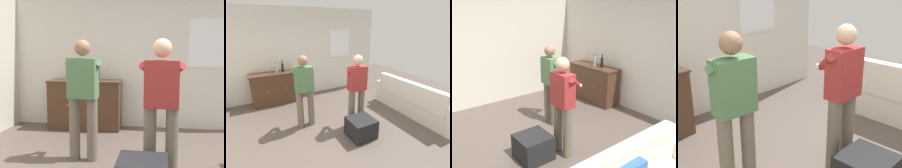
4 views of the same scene
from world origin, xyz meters
The scene contains 9 objects.
ground centered at (0.00, 0.00, 0.00)m, with size 10.40×10.40×0.00m, color brown.
wall_back_with_window centered at (0.03, 2.66, 1.41)m, with size 5.20×0.15×2.80m.
couch centered at (1.94, -0.13, 0.34)m, with size 0.57×2.39×0.92m.
sideboard_cabinet centered at (-1.11, 2.30, 0.47)m, with size 1.41×0.49×0.94m.
bottle_wine_green centered at (-1.05, 2.26, 1.07)m, with size 0.08×0.08×0.29m.
bottle_liquor_amber centered at (-0.86, 2.32, 1.08)m, with size 0.07×0.07×0.34m.
ottoman centered at (0.16, -0.33, 0.21)m, with size 0.53×0.53×0.41m, color black.
person_standing_left centered at (-0.73, 0.67, 0.94)m, with size 0.56×0.49×1.68m.
person_standing_right centered at (0.34, 0.16, 0.94)m, with size 0.56×0.48×1.68m.
Camera 2 is at (-1.80, -2.93, 2.31)m, focal length 28.00 mm.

